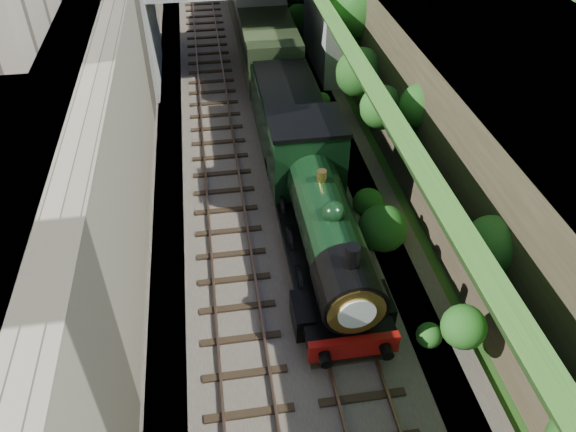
{
  "coord_description": "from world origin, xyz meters",
  "views": [
    {
      "loc": [
        -2.28,
        -6.6,
        14.24
      ],
      "look_at": [
        0.0,
        7.92,
        2.25
      ],
      "focal_mm": 35.0,
      "sensor_mm": 36.0,
      "label": 1
    }
  ],
  "objects": [
    {
      "name": "street_plateau_right",
      "position": [
        9.5,
        20.0,
        3.12
      ],
      "size": [
        8.0,
        90.0,
        6.25
      ],
      "primitive_type": "cube",
      "color": "#262628",
      "rests_on": "ground"
    },
    {
      "name": "coach_front",
      "position": [
        1.2,
        28.13,
        2.05
      ],
      "size": [
        2.9,
        18.0,
        3.7
      ],
      "color": "black",
      "rests_on": "trackbed"
    },
    {
      "name": "road_bridge",
      "position": [
        0.94,
        24.0,
        4.08
      ],
      "size": [
        16.0,
        6.4,
        7.25
      ],
      "color": "gray",
      "rests_on": "ground"
    },
    {
      "name": "track_left",
      "position": [
        -2.0,
        20.0,
        0.25
      ],
      "size": [
        2.5,
        90.0,
        0.2
      ],
      "color": "black",
      "rests_on": "trackbed"
    },
    {
      "name": "retaining_wall",
      "position": [
        -5.5,
        20.0,
        3.5
      ],
      "size": [
        1.0,
        90.0,
        7.0
      ],
      "primitive_type": "cube",
      "color": "#756B56",
      "rests_on": "ground"
    },
    {
      "name": "trackbed",
      "position": [
        0.0,
        20.0,
        0.1
      ],
      "size": [
        10.0,
        90.0,
        0.2
      ],
      "primitive_type": "cube",
      "color": "#473F38",
      "rests_on": "ground"
    },
    {
      "name": "track_right",
      "position": [
        1.2,
        20.0,
        0.25
      ],
      "size": [
        2.5,
        90.0,
        0.2
      ],
      "color": "black",
      "rests_on": "trackbed"
    },
    {
      "name": "tender",
      "position": [
        1.2,
        15.53,
        1.62
      ],
      "size": [
        2.7,
        6.0,
        3.05
      ],
      "color": "black",
      "rests_on": "trackbed"
    },
    {
      "name": "street_plateau_left",
      "position": [
        -9.0,
        20.0,
        3.5
      ],
      "size": [
        6.0,
        90.0,
        7.0
      ],
      "primitive_type": "cube",
      "color": "#262628",
      "rests_on": "ground"
    },
    {
      "name": "locomotive",
      "position": [
        1.2,
        8.17,
        1.89
      ],
      "size": [
        3.1,
        10.22,
        3.83
      ],
      "color": "black",
      "rests_on": "trackbed"
    },
    {
      "name": "embankment_slope",
      "position": [
        4.99,
        19.88,
        2.75
      ],
      "size": [
        4.53,
        90.0,
        6.39
      ],
      "color": "#1E4714",
      "rests_on": "ground"
    },
    {
      "name": "tree",
      "position": [
        5.91,
        20.97,
        4.65
      ],
      "size": [
        3.6,
        3.8,
        6.6
      ],
      "color": "black",
      "rests_on": "ground"
    }
  ]
}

